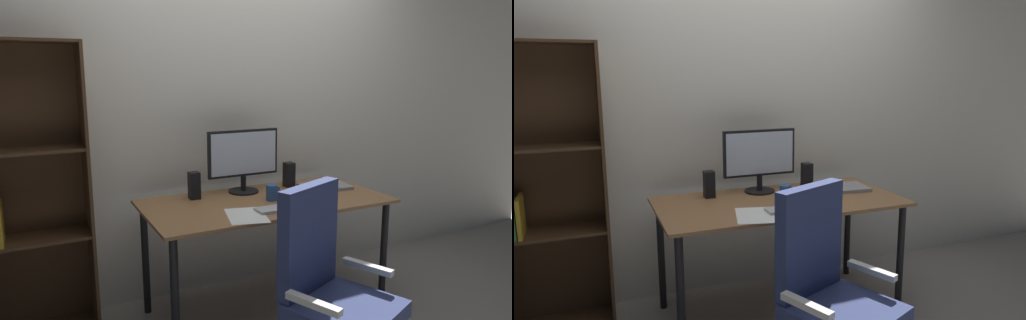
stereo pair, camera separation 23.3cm
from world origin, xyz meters
The scene contains 13 objects.
ground_plane centered at (0.00, 0.00, 0.00)m, with size 12.00×12.00×0.00m, color gray.
back_wall centered at (0.00, 0.54, 1.30)m, with size 6.40×0.10×2.60m, color silver.
desk centered at (0.00, 0.00, 0.66)m, with size 1.51×0.75×0.74m.
monitor centered at (-0.05, 0.23, 0.98)m, with size 0.49×0.20×0.41m.
keyboard centered at (-0.03, -0.23, 0.75)m, with size 0.29×0.11×0.02m, color #B7BABC.
mouse centered at (0.22, -0.22, 0.76)m, with size 0.06×0.10×0.03m, color black.
coffee_mug centered at (0.03, -0.03, 0.79)m, with size 0.09×0.07×0.10m.
laptop centered at (0.50, 0.08, 0.75)m, with size 0.32×0.23×0.02m, color #99999E.
speaker_left centered at (-0.39, 0.22, 0.82)m, with size 0.06×0.07×0.17m, color black.
speaker_right centered at (0.30, 0.22, 0.82)m, with size 0.06×0.07×0.17m, color black.
paper_sheet centered at (-0.25, -0.24, 0.74)m, with size 0.21×0.30×0.00m, color white.
office_chair centered at (-0.10, -0.83, 0.46)m, with size 0.59×0.59×1.01m.
bookshelf centered at (-1.33, 0.37, 0.83)m, with size 0.63×0.28×1.69m.
Camera 1 is at (-1.31, -2.44, 1.52)m, focal length 32.35 mm.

